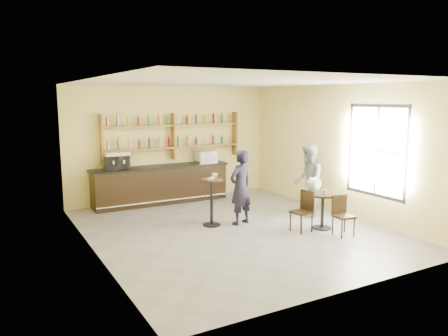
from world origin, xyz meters
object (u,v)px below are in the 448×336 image
chair_south (344,216)px  chair_west (301,212)px  cafe_table (322,211)px  patron_second (308,180)px  espresso_machine (117,161)px  pastry_case (206,157)px  bar_counter (161,184)px  man_main (241,187)px  pedestal_table (212,202)px

chair_south → chair_west: bearing=139.2°
cafe_table → patron_second: patron_second is taller
espresso_machine → patron_second: size_ratio=0.36×
espresso_machine → pastry_case: espresso_machine is taller
pastry_case → espresso_machine: bearing=-174.5°
patron_second → bar_counter: bearing=-99.6°
man_main → patron_second: 1.82m
cafe_table → espresso_machine: bearing=130.6°
man_main → chair_west: (0.85, -1.14, -0.42)m
cafe_table → man_main: bearing=139.5°
pedestal_table → man_main: bearing=-18.1°
espresso_machine → chair_south: size_ratio=0.76×
chair_south → patron_second: (0.36, 1.61, 0.46)m
chair_west → patron_second: patron_second is taller
cafe_table → chair_west: size_ratio=0.89×
pastry_case → cafe_table: size_ratio=0.69×
pastry_case → cafe_table: 4.19m
bar_counter → pastry_case: bearing=0.0°
espresso_machine → pastry_case: (2.59, 0.00, -0.07)m
chair_west → patron_second: bearing=127.9°
bar_counter → chair_west: bar_counter is taller
pastry_case → chair_south: 4.77m
patron_second → pedestal_table: bearing=-60.1°
bar_counter → chair_south: (2.30, -4.62, -0.09)m
pastry_case → man_main: bearing=-95.2°
cafe_table → chair_west: (-0.55, 0.05, 0.05)m
espresso_machine → chair_west: (2.90, -3.97, -0.82)m
espresso_machine → man_main: 3.52m
bar_counter → man_main: 2.97m
bar_counter → pedestal_table: pedestal_table is taller
patron_second → chair_south: bearing=26.3°
bar_counter → pedestal_table: (0.21, -2.62, 0.02)m
man_main → pastry_case: bearing=-116.6°
man_main → pedestal_table: bearing=-34.0°
man_main → chair_west: man_main is taller
espresso_machine → chair_west: size_ratio=0.73×
cafe_table → bar_counter: bearing=119.2°
bar_counter → patron_second: bearing=-48.6°
pastry_case → patron_second: size_ratio=0.31×
chair_south → man_main: bearing=135.4°
espresso_machine → patron_second: (3.86, -3.01, -0.38)m
man_main → cafe_table: 1.89m
bar_counter → pedestal_table: bearing=-85.4°
pastry_case → pedestal_table: size_ratio=0.51×
bar_counter → cafe_table: bar_counter is taller
pedestal_table → man_main: 0.75m
pastry_case → bar_counter: bearing=-174.5°
chair_west → cafe_table: bearing=77.9°
pedestal_table → cafe_table: bearing=-34.5°
pastry_case → pedestal_table: (-1.17, -2.62, -0.66)m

